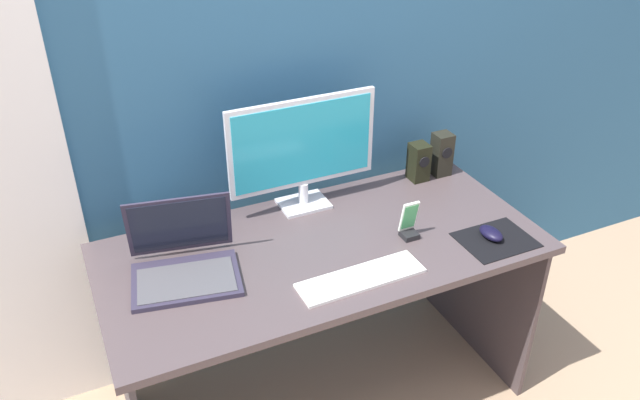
# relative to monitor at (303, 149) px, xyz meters

# --- Properties ---
(ground_plane) EXTENTS (8.00, 8.00, 0.00)m
(ground_plane) POSITION_rel_monitor_xyz_m (-0.05, -0.27, -0.96)
(ground_plane) COLOR tan
(wall_back) EXTENTS (6.00, 0.04, 2.50)m
(wall_back) POSITION_rel_monitor_xyz_m (-0.05, 0.18, 0.29)
(wall_back) COLOR #2E5E83
(wall_back) RESTS_ON ground_plane
(desk) EXTENTS (1.50, 0.70, 0.73)m
(desk) POSITION_rel_monitor_xyz_m (-0.05, -0.27, -0.38)
(desk) COLOR #4C3F41
(desk) RESTS_ON ground_plane
(monitor) EXTENTS (0.56, 0.14, 0.42)m
(monitor) POSITION_rel_monitor_xyz_m (0.00, 0.00, 0.00)
(monitor) COLOR silver
(monitor) RESTS_ON desk
(speaker_right) EXTENTS (0.07, 0.07, 0.18)m
(speaker_right) POSITION_rel_monitor_xyz_m (0.60, -0.01, -0.15)
(speaker_right) COLOR black
(speaker_right) RESTS_ON desk
(speaker_near_monitor) EXTENTS (0.07, 0.08, 0.15)m
(speaker_near_monitor) POSITION_rel_monitor_xyz_m (0.50, -0.01, -0.16)
(speaker_near_monitor) COLOR black
(speaker_near_monitor) RESTS_ON desk
(laptop) EXTENTS (0.38, 0.34, 0.24)m
(laptop) POSITION_rel_monitor_xyz_m (-0.51, -0.22, -0.19)
(laptop) COLOR #312C3F
(laptop) RESTS_ON desk
(fishbowl) EXTENTS (0.14, 0.14, 0.14)m
(fishbowl) POSITION_rel_monitor_xyz_m (-0.49, -0.02, -0.17)
(fishbowl) COLOR silver
(fishbowl) RESTS_ON desk
(keyboard_external) EXTENTS (0.42, 0.13, 0.01)m
(keyboard_external) POSITION_rel_monitor_xyz_m (-0.01, -0.49, -0.23)
(keyboard_external) COLOR white
(keyboard_external) RESTS_ON desk
(mousepad) EXTENTS (0.25, 0.20, 0.00)m
(mousepad) POSITION_rel_monitor_xyz_m (0.51, -0.49, -0.23)
(mousepad) COLOR black
(mousepad) RESTS_ON desk
(mouse) EXTENTS (0.07, 0.10, 0.04)m
(mouse) POSITION_rel_monitor_xyz_m (0.50, -0.47, -0.22)
(mouse) COLOR black
(mouse) RESTS_ON mousepad
(phone_in_dock) EXTENTS (0.06, 0.06, 0.14)m
(phone_in_dock) POSITION_rel_monitor_xyz_m (0.25, -0.34, -0.19)
(phone_in_dock) COLOR black
(phone_in_dock) RESTS_ON desk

